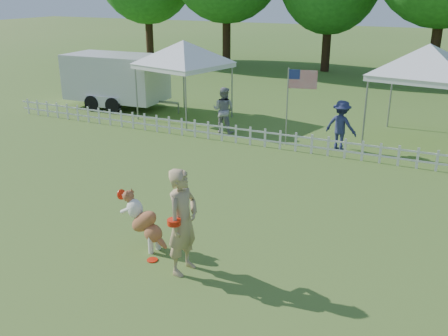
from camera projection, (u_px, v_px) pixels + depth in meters
name	position (u px, v px, depth m)	size (l,w,h in m)	color
ground	(167.00, 253.00, 9.43)	(120.00, 120.00, 0.00)	#346520
picket_fence	(288.00, 141.00, 15.25)	(22.00, 0.08, 0.60)	silver
handler	(183.00, 222.00, 8.53)	(0.70, 0.46, 1.92)	tan
dog	(145.00, 222.00, 9.46)	(1.06, 0.35, 1.10)	brown
frisbee_on_turf	(152.00, 260.00, 9.18)	(0.20, 0.20, 0.02)	red
canopy_tent_left	(184.00, 81.00, 18.61)	(2.76, 2.76, 2.85)	white
canopy_tent_right	(423.00, 96.00, 15.63)	(2.96, 2.96, 3.05)	white
cargo_trailer	(116.00, 81.00, 20.50)	(5.02, 2.21, 2.21)	silver
flag_pole	(287.00, 107.00, 15.51)	(0.93, 0.10, 2.43)	gray
spectator_a	(224.00, 110.00, 16.97)	(0.77, 0.60, 1.57)	gray
spectator_b	(341.00, 125.00, 15.17)	(0.99, 0.57, 1.54)	navy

